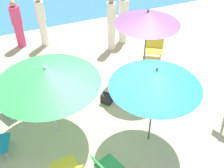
{
  "coord_description": "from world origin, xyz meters",
  "views": [
    {
      "loc": [
        -1.59,
        -3.83,
        4.82
      ],
      "look_at": [
        0.36,
        0.88,
        0.7
      ],
      "focal_mm": 44.34,
      "sensor_mm": 36.0,
      "label": 1
    }
  ],
  "objects": [
    {
      "name": "beach_chair_c",
      "position": [
        2.44,
        2.5,
        0.38
      ],
      "size": [
        0.74,
        0.72,
        0.71
      ],
      "rotation": [
        0.0,
        0.0,
        -2.13
      ],
      "color": "gold",
      "rests_on": "ground_plane"
    },
    {
      "name": "person_c",
      "position": [
        -0.57,
        4.5,
        0.89
      ],
      "size": [
        0.28,
        0.28,
        1.73
      ],
      "rotation": [
        0.0,
        0.0,
        3.62
      ],
      "color": "silver",
      "rests_on": "ground_plane"
    },
    {
      "name": "person_a",
      "position": [
        1.38,
        3.42,
        0.9
      ],
      "size": [
        0.29,
        0.29,
        1.76
      ],
      "rotation": [
        0.0,
        0.0,
        2.35
      ],
      "color": "silver",
      "rests_on": "ground_plane"
    },
    {
      "name": "beach_chair_a",
      "position": [
        -0.53,
        -0.94,
        0.31
      ],
      "size": [
        0.64,
        0.63,
        0.61
      ],
      "rotation": [
        0.0,
        0.0,
        0.34
      ],
      "color": "#33934C",
      "rests_on": "ground_plane"
    },
    {
      "name": "beach_bag",
      "position": [
        0.27,
        1.04,
        0.13
      ],
      "size": [
        0.31,
        0.32,
        0.27
      ],
      "primitive_type": "cube",
      "rotation": [
        0.0,
        0.0,
        5.4
      ],
      "color": "black",
      "rests_on": "ground_plane"
    },
    {
      "name": "umbrella_teal",
      "position": [
        0.69,
        -0.42,
        1.71
      ],
      "size": [
        1.77,
        1.77,
        1.95
      ],
      "color": "#4C4C51",
      "rests_on": "ground_plane"
    },
    {
      "name": "ground_plane",
      "position": [
        0.0,
        0.0,
        0.0
      ],
      "size": [
        40.0,
        40.0,
        0.0
      ],
      "primitive_type": "plane",
      "color": "#D3BC8C"
    },
    {
      "name": "beach_chair_e",
      "position": [
        -2.0,
        1.66,
        0.33
      ],
      "size": [
        0.75,
        0.78,
        0.67
      ],
      "rotation": [
        0.0,
        0.0,
        -1.09
      ],
      "color": "teal",
      "rests_on": "ground_plane"
    },
    {
      "name": "umbrella_green",
      "position": [
        -1.14,
        0.58,
        1.6
      ],
      "size": [
        2.12,
        2.12,
        1.84
      ],
      "color": "silver",
      "rests_on": "ground_plane"
    },
    {
      "name": "umbrella_purple",
      "position": [
        1.52,
        1.47,
        1.93
      ],
      "size": [
        1.6,
        1.6,
        2.14
      ],
      "color": "#4C4C51",
      "rests_on": "ground_plane"
    },
    {
      "name": "person_d",
      "position": [
        -1.3,
        4.74,
        0.78
      ],
      "size": [
        0.33,
        0.33,
        1.56
      ],
      "rotation": [
        0.0,
        0.0,
        5.11
      ],
      "color": "#DB3866",
      "rests_on": "ground_plane"
    },
    {
      "name": "person_b",
      "position": [
        1.91,
        3.7,
        0.86
      ],
      "size": [
        0.33,
        0.33,
        1.71
      ],
      "rotation": [
        0.0,
        0.0,
        3.07
      ],
      "color": "silver",
      "rests_on": "ground_plane"
    }
  ]
}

